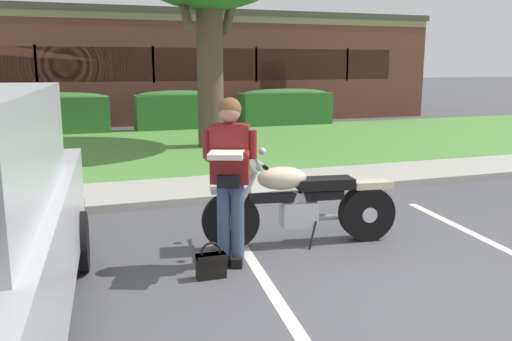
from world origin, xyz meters
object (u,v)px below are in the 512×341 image
at_px(handbag, 211,264).
at_px(hedge_center_right, 177,109).
at_px(motorcycle, 307,202).
at_px(brick_building, 136,67).
at_px(hedge_right, 285,106).
at_px(rider_person, 230,168).
at_px(hedge_center_left, 52,113).

relative_size(handbag, hedge_center_right, 0.14).
relative_size(motorcycle, brick_building, 0.10).
bearing_deg(hedge_center_right, handbag, -99.54).
distance_m(motorcycle, hedge_right, 12.08).
bearing_deg(brick_building, handbag, -94.90).
relative_size(handbag, hedge_right, 0.12).
bearing_deg(hedge_right, rider_person, -114.77).
bearing_deg(brick_building, hedge_center_right, -85.75).
bearing_deg(hedge_center_left, motorcycle, -75.39).
xyz_separation_m(motorcycle, hedge_center_left, (-2.94, 11.27, 0.16)).
distance_m(handbag, hedge_right, 13.17).
height_order(motorcycle, handbag, motorcycle).
height_order(handbag, hedge_center_left, hedge_center_left).
distance_m(rider_person, hedge_center_left, 11.79).
bearing_deg(rider_person, handbag, -135.97).
distance_m(hedge_center_left, hedge_center_right, 3.64).
height_order(motorcycle, hedge_center_right, motorcycle).
height_order(hedge_center_left, brick_building, brick_building).
bearing_deg(hedge_right, motorcycle, -111.11).
bearing_deg(handbag, hedge_center_left, 97.87).
relative_size(motorcycle, hedge_right, 0.72).
bearing_deg(hedge_center_right, hedge_right, -0.00).
xyz_separation_m(rider_person, hedge_center_right, (1.72, 11.63, -0.36)).
relative_size(rider_person, brick_building, 0.08).
height_order(rider_person, hedge_right, rider_person).
bearing_deg(motorcycle, handbag, -154.07).
xyz_separation_m(rider_person, handbag, (-0.28, -0.27, -0.86)).
bearing_deg(rider_person, hedge_center_left, 99.37).
bearing_deg(motorcycle, hedge_center_left, 104.61).
bearing_deg(handbag, hedge_center_right, 80.46).
bearing_deg(hedge_center_left, hedge_center_right, 0.00).
bearing_deg(hedge_right, handbag, -115.38).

